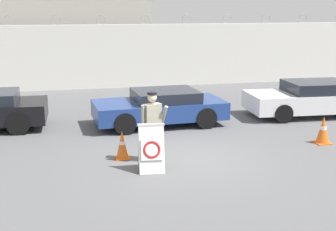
% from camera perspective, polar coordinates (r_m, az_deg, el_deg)
% --- Properties ---
extents(ground_plane, '(90.00, 90.00, 0.00)m').
position_cam_1_polar(ground_plane, '(12.27, 1.95, -5.16)').
color(ground_plane, '#5B5B5E').
extents(perimeter_wall, '(36.00, 0.30, 3.46)m').
position_cam_1_polar(perimeter_wall, '(22.72, -5.36, 7.23)').
color(perimeter_wall, silver).
rests_on(perimeter_wall, ground_plane).
extents(building_block, '(7.39, 5.18, 5.11)m').
position_cam_1_polar(building_block, '(26.45, -11.10, 10.16)').
color(building_block, '#B2ADA3').
rests_on(building_block, ground_plane).
extents(barricade_sign, '(0.69, 0.83, 1.15)m').
position_cam_1_polar(barricade_sign, '(11.21, -2.05, -3.90)').
color(barricade_sign, white).
rests_on(barricade_sign, ground_plane).
extents(security_guard, '(0.69, 0.36, 1.79)m').
position_cam_1_polar(security_guard, '(11.72, -1.91, -0.93)').
color(security_guard, '#514C42').
rests_on(security_guard, ground_plane).
extents(traffic_cone_near, '(0.43, 0.43, 0.80)m').
position_cam_1_polar(traffic_cone_near, '(14.14, 18.38, -1.69)').
color(traffic_cone_near, orange).
rests_on(traffic_cone_near, ground_plane).
extents(traffic_cone_mid, '(0.37, 0.37, 0.75)m').
position_cam_1_polar(traffic_cone_mid, '(12.14, -5.60, -3.60)').
color(traffic_cone_mid, orange).
rests_on(traffic_cone_mid, ground_plane).
extents(parked_car_rear_sedan, '(4.36, 2.19, 1.16)m').
position_cam_1_polar(parked_car_rear_sedan, '(15.49, -0.95, 1.06)').
color(parked_car_rear_sedan, black).
rests_on(parked_car_rear_sedan, ground_plane).
extents(parked_car_far_side, '(4.67, 2.20, 1.24)m').
position_cam_1_polar(parked_car_far_side, '(17.58, 17.17, 2.02)').
color(parked_car_far_side, black).
rests_on(parked_car_far_side, ground_plane).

